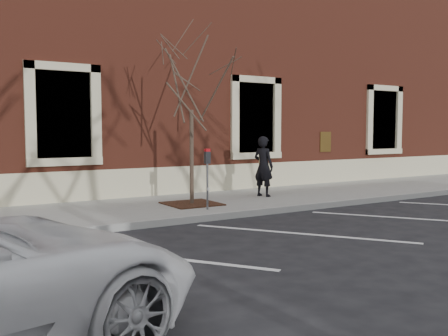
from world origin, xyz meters
TOP-DOWN VIEW (x-y plane):
  - ground at (0.00, 0.00)m, footprint 120.00×120.00m
  - sidewalk_near at (0.00, 1.75)m, footprint 40.00×3.50m
  - curb_near at (0.00, -0.05)m, footprint 40.00×0.12m
  - parking_stripes at (0.00, -2.20)m, footprint 28.00×4.40m
  - building_civic at (0.00, 7.74)m, footprint 40.00×8.62m
  - man at (2.02, 1.75)m, footprint 0.57×0.71m
  - parking_meter at (-0.50, 0.53)m, footprint 0.13×0.10m
  - tree_grate at (-0.42, 1.45)m, footprint 1.26×1.26m
  - sapling at (-0.42, 1.45)m, footprint 2.57×2.57m

SIDE VIEW (x-z plane):
  - ground at x=0.00m, z-range 0.00..0.00m
  - parking_stripes at x=0.00m, z-range 0.00..0.01m
  - sidewalk_near at x=0.00m, z-range 0.00..0.15m
  - curb_near at x=0.00m, z-range 0.00..0.15m
  - tree_grate at x=-0.42m, z-range 0.15..0.18m
  - man at x=2.02m, z-range 0.15..1.84m
  - parking_meter at x=-0.50m, z-range 0.43..1.85m
  - sapling at x=-0.42m, z-range 1.00..5.28m
  - building_civic at x=0.00m, z-range 0.00..8.00m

